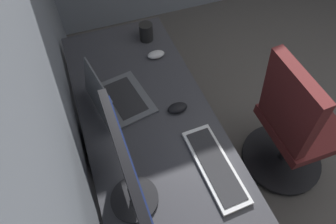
{
  "coord_description": "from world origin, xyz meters",
  "views": [
    {
      "loc": [
        -0.49,
        1.77,
        1.9
      ],
      "look_at": [
        0.18,
        1.52,
        0.95
      ],
      "focal_mm": 30.39,
      "sensor_mm": 36.0,
      "label": 1
    }
  ],
  "objects_px": {
    "keyboard_main": "(215,166)",
    "mouse_spare": "(156,55)",
    "drawer_pedestal": "(148,156)",
    "coffee_mug": "(146,32)",
    "mouse_main": "(178,108)",
    "monitor_primary": "(129,175)",
    "office_chair": "(292,129)",
    "laptop_leftmost": "(115,97)"
  },
  "relations": [
    {
      "from": "mouse_spare",
      "to": "coffee_mug",
      "type": "bearing_deg",
      "value": 1.01
    },
    {
      "from": "mouse_spare",
      "to": "drawer_pedestal",
      "type": "bearing_deg",
      "value": 153.13
    },
    {
      "from": "laptop_leftmost",
      "to": "mouse_main",
      "type": "distance_m",
      "value": 0.33
    },
    {
      "from": "keyboard_main",
      "to": "coffee_mug",
      "type": "relative_size",
      "value": 3.4
    },
    {
      "from": "keyboard_main",
      "to": "drawer_pedestal",
      "type": "bearing_deg",
      "value": 32.04
    },
    {
      "from": "keyboard_main",
      "to": "mouse_main",
      "type": "height_order",
      "value": "mouse_main"
    },
    {
      "from": "keyboard_main",
      "to": "mouse_spare",
      "type": "relative_size",
      "value": 4.07
    },
    {
      "from": "keyboard_main",
      "to": "office_chair",
      "type": "height_order",
      "value": "office_chair"
    },
    {
      "from": "coffee_mug",
      "to": "office_chair",
      "type": "xyz_separation_m",
      "value": [
        -0.79,
        -0.66,
        -0.33
      ]
    },
    {
      "from": "laptop_leftmost",
      "to": "mouse_main",
      "type": "xyz_separation_m",
      "value": [
        -0.15,
        -0.29,
        -0.04
      ]
    },
    {
      "from": "drawer_pedestal",
      "to": "mouse_main",
      "type": "height_order",
      "value": "mouse_main"
    },
    {
      "from": "keyboard_main",
      "to": "coffee_mug",
      "type": "bearing_deg",
      "value": 0.82
    },
    {
      "from": "monitor_primary",
      "to": "keyboard_main",
      "type": "relative_size",
      "value": 1.28
    },
    {
      "from": "mouse_main",
      "to": "laptop_leftmost",
      "type": "bearing_deg",
      "value": 61.88
    },
    {
      "from": "keyboard_main",
      "to": "coffee_mug",
      "type": "xyz_separation_m",
      "value": [
        0.95,
        0.01,
        0.04
      ]
    },
    {
      "from": "monitor_primary",
      "to": "keyboard_main",
      "type": "height_order",
      "value": "monitor_primary"
    },
    {
      "from": "laptop_leftmost",
      "to": "mouse_main",
      "type": "height_order",
      "value": "laptop_leftmost"
    },
    {
      "from": "keyboard_main",
      "to": "mouse_main",
      "type": "distance_m",
      "value": 0.36
    },
    {
      "from": "mouse_spare",
      "to": "mouse_main",
      "type": "bearing_deg",
      "value": 176.26
    },
    {
      "from": "drawer_pedestal",
      "to": "laptop_leftmost",
      "type": "bearing_deg",
      "value": 33.32
    },
    {
      "from": "mouse_spare",
      "to": "coffee_mug",
      "type": "xyz_separation_m",
      "value": [
        0.18,
        0.0,
        0.04
      ]
    },
    {
      "from": "drawer_pedestal",
      "to": "mouse_spare",
      "type": "xyz_separation_m",
      "value": [
        0.42,
        -0.21,
        0.4
      ]
    },
    {
      "from": "mouse_main",
      "to": "mouse_spare",
      "type": "bearing_deg",
      "value": -3.74
    },
    {
      "from": "mouse_main",
      "to": "coffee_mug",
      "type": "bearing_deg",
      "value": -2.33
    },
    {
      "from": "coffee_mug",
      "to": "monitor_primary",
      "type": "bearing_deg",
      "value": 159.48
    },
    {
      "from": "laptop_leftmost",
      "to": "keyboard_main",
      "type": "height_order",
      "value": "laptop_leftmost"
    },
    {
      "from": "keyboard_main",
      "to": "coffee_mug",
      "type": "height_order",
      "value": "coffee_mug"
    },
    {
      "from": "keyboard_main",
      "to": "coffee_mug",
      "type": "distance_m",
      "value": 0.95
    },
    {
      "from": "mouse_main",
      "to": "coffee_mug",
      "type": "relative_size",
      "value": 0.83
    },
    {
      "from": "mouse_spare",
      "to": "coffee_mug",
      "type": "height_order",
      "value": "coffee_mug"
    },
    {
      "from": "laptop_leftmost",
      "to": "office_chair",
      "type": "bearing_deg",
      "value": -109.69
    },
    {
      "from": "drawer_pedestal",
      "to": "mouse_main",
      "type": "relative_size",
      "value": 6.68
    },
    {
      "from": "keyboard_main",
      "to": "monitor_primary",
      "type": "bearing_deg",
      "value": 92.36
    },
    {
      "from": "monitor_primary",
      "to": "coffee_mug",
      "type": "relative_size",
      "value": 4.36
    },
    {
      "from": "mouse_spare",
      "to": "coffee_mug",
      "type": "relative_size",
      "value": 0.83
    },
    {
      "from": "monitor_primary",
      "to": "mouse_spare",
      "type": "xyz_separation_m",
      "value": [
        0.79,
        -0.37,
        -0.22
      ]
    },
    {
      "from": "laptop_leftmost",
      "to": "coffee_mug",
      "type": "distance_m",
      "value": 0.54
    },
    {
      "from": "drawer_pedestal",
      "to": "coffee_mug",
      "type": "distance_m",
      "value": 0.77
    },
    {
      "from": "drawer_pedestal",
      "to": "laptop_leftmost",
      "type": "height_order",
      "value": "laptop_leftmost"
    },
    {
      "from": "drawer_pedestal",
      "to": "monitor_primary",
      "type": "relative_size",
      "value": 1.28
    },
    {
      "from": "monitor_primary",
      "to": "office_chair",
      "type": "bearing_deg",
      "value": -79.98
    },
    {
      "from": "laptop_leftmost",
      "to": "mouse_spare",
      "type": "height_order",
      "value": "laptop_leftmost"
    }
  ]
}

